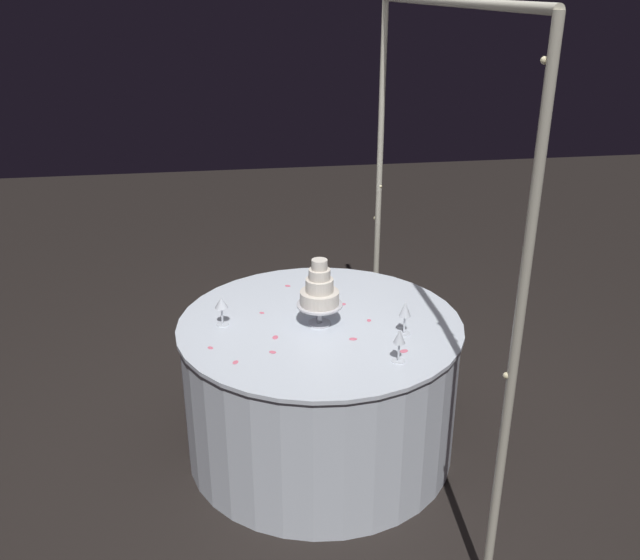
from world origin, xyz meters
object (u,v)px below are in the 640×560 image
(decorative_arch, at_px, (432,177))
(main_table, at_px, (320,386))
(wine_glass_0, at_px, (221,304))
(wine_glass_1, at_px, (405,311))
(tiered_cake, at_px, (320,292))
(wine_glass_2, at_px, (399,339))

(decorative_arch, distance_m, main_table, 1.19)
(wine_glass_0, distance_m, wine_glass_1, 0.87)
(main_table, relative_size, wine_glass_1, 8.40)
(main_table, xyz_separation_m, wine_glass_1, (0.18, 0.37, 0.49))
(decorative_arch, bearing_deg, tiered_cake, -87.56)
(main_table, bearing_deg, wine_glass_2, 33.14)
(wine_glass_0, bearing_deg, decorative_arch, 87.64)
(wine_glass_2, bearing_deg, wine_glass_1, 159.45)
(wine_glass_2, bearing_deg, wine_glass_0, -122.04)
(tiered_cake, height_order, wine_glass_1, tiered_cake)
(decorative_arch, height_order, wine_glass_1, decorative_arch)
(tiered_cake, bearing_deg, decorative_arch, 92.44)
(main_table, relative_size, tiered_cake, 4.16)
(decorative_arch, xyz_separation_m, wine_glass_1, (0.18, -0.15, -0.58))
(decorative_arch, relative_size, wine_glass_1, 13.30)
(wine_glass_2, bearing_deg, decorative_arch, 150.60)
(main_table, relative_size, wine_glass_2, 9.10)
(tiered_cake, distance_m, wine_glass_1, 0.41)
(wine_glass_2, bearing_deg, tiered_cake, -144.89)
(tiered_cake, height_order, wine_glass_2, tiered_cake)
(decorative_arch, relative_size, tiered_cake, 6.58)
(main_table, height_order, wine_glass_2, wine_glass_2)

